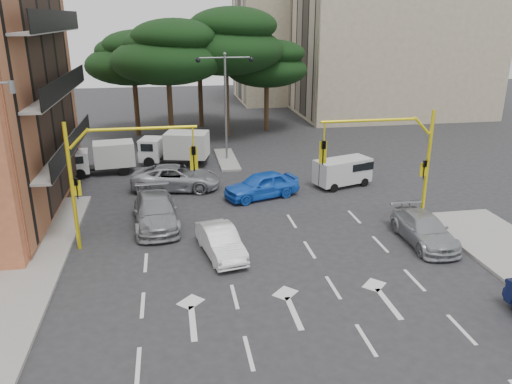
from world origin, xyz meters
TOP-DOWN VIEW (x-y plane):
  - ground at (0.00, 0.00)m, footprint 120.00×120.00m
  - median_strip at (0.00, 16.00)m, footprint 1.40×6.00m
  - apartment_beige_near at (19.95, 32.00)m, footprint 20.20×12.15m
  - apartment_beige_far at (12.95, 44.00)m, footprint 16.20×12.15m
  - pine_left_near at (-3.94, 21.96)m, footprint 9.15×9.15m
  - pine_center at (1.06, 23.96)m, footprint 9.98×9.98m
  - pine_left_far at (-6.94, 25.96)m, footprint 8.32×8.32m
  - pine_right at (5.06, 25.96)m, footprint 7.49×7.49m
  - pine_back at (-0.94, 28.96)m, footprint 9.15×9.15m
  - signal_mast_right at (6.80, 1.99)m, footprint 5.79×0.37m
  - signal_mast_left at (-6.80, 1.99)m, footprint 5.79×0.37m
  - street_lamp_center at (0.00, 16.00)m, footprint 4.16×0.36m
  - car_white_hatch at (-2.13, 0.20)m, footprint 2.13×4.19m
  - car_blue_compact at (1.10, 7.47)m, footprint 4.91×3.16m
  - car_silver_wagon at (-5.09, 4.24)m, footprint 2.60×5.54m
  - car_silver_cross_a at (-3.90, 9.88)m, footprint 5.82×3.36m
  - car_silver_parked at (7.60, -0.14)m, footprint 2.00×4.72m
  - van_white at (6.59, 8.71)m, footprint 3.93×2.66m
  - box_truck_a at (-8.81, 14.00)m, footprint 4.66×2.44m
  - box_truck_b at (-3.85, 15.42)m, footprint 5.35×3.31m

SIDE VIEW (x-z plane):
  - ground at x=0.00m, z-range 0.00..0.00m
  - median_strip at x=0.00m, z-range 0.00..0.15m
  - car_white_hatch at x=-2.13m, z-range 0.00..1.32m
  - car_silver_parked at x=7.60m, z-range 0.00..1.36m
  - car_silver_cross_a at x=-3.90m, z-range 0.00..1.53m
  - car_blue_compact at x=1.10m, z-range 0.00..1.56m
  - car_silver_wagon at x=-5.09m, z-range 0.00..1.56m
  - van_white at x=6.59m, z-range 0.00..1.80m
  - box_truck_a at x=-8.81m, z-range 0.00..2.19m
  - box_truck_b at x=-3.85m, z-range 0.00..2.45m
  - signal_mast_right at x=6.80m, z-range 0.88..6.88m
  - signal_mast_left at x=-6.80m, z-range 0.88..6.88m
  - street_lamp_center at x=0.00m, z-range 1.54..9.31m
  - pine_right at x=5.06m, z-range 2.03..10.40m
  - pine_left_far at x=-6.94m, z-range 2.26..11.56m
  - pine_left_near at x=-3.94m, z-range 2.49..12.72m
  - pine_back at x=-0.94m, z-range 2.49..12.72m
  - pine_center at x=1.06m, z-range 2.72..13.88m
  - apartment_beige_far at x=12.95m, z-range 0.00..16.70m
  - apartment_beige_near at x=19.95m, z-range 0.00..18.70m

